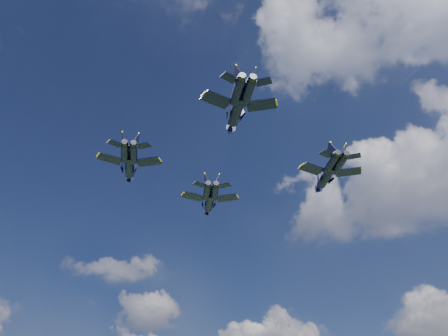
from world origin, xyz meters
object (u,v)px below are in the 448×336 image
jet_lead (209,203)px  jet_right (326,177)px  jet_slot (236,112)px  jet_left (129,167)px

jet_lead → jet_right: bearing=-35.2°
jet_slot → jet_right: bearing=40.8°
jet_lead → jet_right: jet_lead is taller
jet_lead → jet_left: size_ratio=1.07×
jet_left → jet_right: bearing=-3.7°
jet_left → jet_slot: size_ratio=1.01×
jet_lead → jet_slot: 36.80m
jet_lead → jet_right: (27.16, 2.82, -1.36)m
jet_right → jet_slot: size_ratio=1.05×
jet_left → jet_right: (29.58, 25.34, -0.25)m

